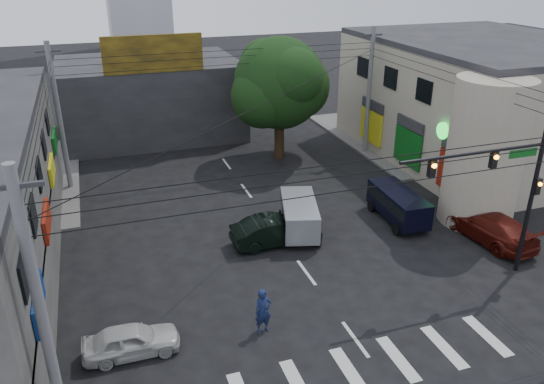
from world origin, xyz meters
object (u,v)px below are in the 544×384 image
navy_van (398,206)px  traffic_officer (263,311)px  white_compact (131,340)px  maroon_sedan (490,227)px  street_tree (280,84)px  silver_minivan (299,217)px  traffic_gantry (505,181)px  utility_pole_far_right (369,92)px  dark_sedan (276,230)px  utility_pole_near_left (43,322)px  utility_pole_far_left (59,119)px

navy_van → traffic_officer: bearing=126.1°
white_compact → maroon_sedan: size_ratio=0.66×
street_tree → silver_minivan: bearing=-104.4°
traffic_gantry → maroon_sedan: size_ratio=1.33×
traffic_gantry → utility_pole_far_right: (2.68, 17.00, -0.23)m
traffic_gantry → dark_sedan: size_ratio=1.57×
white_compact → utility_pole_near_left: bearing=148.7°
traffic_gantry → navy_van: (-0.99, 6.30, -3.95)m
silver_minivan → dark_sedan: bearing=130.5°
traffic_gantry → white_compact: traffic_gantry is taller
street_tree → traffic_officer: bearing=-111.5°
utility_pole_near_left → silver_minivan: size_ratio=2.04×
traffic_gantry → white_compact: (-16.09, 0.00, -4.23)m
navy_van → street_tree: bearing=16.2°
utility_pole_far_right → silver_minivan: bearing=-132.6°
utility_pole_near_left → white_compact: bearing=57.4°
navy_van → white_compact: bearing=115.3°
street_tree → utility_pole_far_left: (-14.50, -1.00, -0.87)m
utility_pole_far_right → maroon_sedan: size_ratio=1.70×
dark_sedan → maroon_sedan: (10.68, -3.27, 0.00)m
maroon_sedan → silver_minivan: (-9.10, 3.99, 0.14)m
street_tree → traffic_gantry: (3.82, -18.00, -0.64)m
utility_pole_near_left → maroon_sedan: bearing=16.9°
maroon_sedan → white_compact: bearing=3.3°
dark_sedan → white_compact: 9.91m
maroon_sedan → utility_pole_near_left: bearing=11.6°
dark_sedan → navy_van: bearing=-88.7°
utility_pole_near_left → silver_minivan: utility_pole_near_left is taller
utility_pole_near_left → traffic_officer: (7.28, 3.15, -3.65)m
utility_pole_far_right → navy_van: utility_pole_far_right is taller
silver_minivan → maroon_sedan: bearing=-97.4°
utility_pole_far_right → traffic_gantry: bearing=-98.9°
maroon_sedan → traffic_officer: bearing=7.8°
street_tree → traffic_officer: street_tree is taller
dark_sedan → maroon_sedan: 11.17m
utility_pole_far_left → utility_pole_far_right: 21.00m
utility_pole_far_left → silver_minivan: (11.63, -10.20, -3.70)m
traffic_gantry → maroon_sedan: traffic_gantry is taller
utility_pole_near_left → utility_pole_far_right: size_ratio=1.00×
utility_pole_far_right → silver_minivan: 14.34m
street_tree → maroon_sedan: street_tree is taller
utility_pole_near_left → navy_van: utility_pole_near_left is taller
street_tree → traffic_gantry: size_ratio=1.21×
street_tree → utility_pole_near_left: utility_pole_near_left is taller
traffic_officer → utility_pole_far_right: bearing=46.4°
traffic_gantry → maroon_sedan: (2.40, 2.82, -4.07)m
utility_pole_far_right → white_compact: (-18.77, -17.00, -3.99)m
traffic_gantry → utility_pole_far_left: (-18.32, 17.00, -0.23)m
street_tree → utility_pole_far_right: utility_pole_far_right is taller
traffic_gantry → utility_pole_far_left: bearing=137.1°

